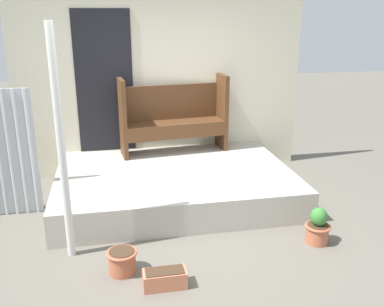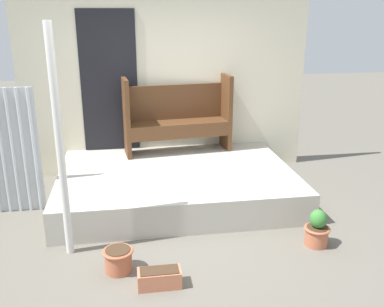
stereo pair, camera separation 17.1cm
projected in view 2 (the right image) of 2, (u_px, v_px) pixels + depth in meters
The scene contains 8 objects.
ground_plane at pixel (173, 237), 4.67m from camera, with size 24.00×24.00×0.00m, color #666056.
porch_slab at pixel (176, 184), 5.63m from camera, with size 3.01×2.11×0.38m.
house_wall at pixel (164, 86), 6.29m from camera, with size 4.21×0.08×2.60m.
support_post at pixel (60, 146), 4.03m from camera, with size 0.08×0.08×2.28m.
bench at pixel (177, 114), 6.18m from camera, with size 1.56×0.55×1.10m.
flower_pot_left at pixel (118, 259), 4.03m from camera, with size 0.29×0.29×0.23m.
flower_pot_middle at pixel (317, 230), 4.47m from camera, with size 0.27×0.27×0.40m.
planter_box_rect at pixel (159, 278), 3.82m from camera, with size 0.39×0.18×0.17m.
Camera 2 is at (-0.44, -4.13, 2.34)m, focal length 40.00 mm.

